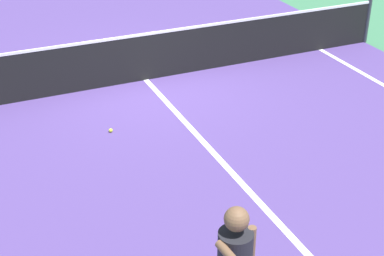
# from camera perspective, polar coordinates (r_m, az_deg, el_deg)

# --- Properties ---
(ground_plane) EXTENTS (60.00, 60.00, 0.00)m
(ground_plane) POSITION_cam_1_polar(r_m,az_deg,el_deg) (11.57, -4.52, 4.71)
(ground_plane) COLOR #38724C
(court_surface_inbounds) EXTENTS (10.62, 24.40, 0.00)m
(court_surface_inbounds) POSITION_cam_1_polar(r_m,az_deg,el_deg) (11.57, -4.52, 4.71)
(court_surface_inbounds) COLOR #4C387A
(court_surface_inbounds) RESTS_ON ground_plane
(line_center_service) EXTENTS (0.10, 6.40, 0.01)m
(line_center_service) POSITION_cam_1_polar(r_m,az_deg,el_deg) (8.94, 2.48, -2.82)
(line_center_service) COLOR white
(line_center_service) RESTS_ON ground_plane
(net) EXTENTS (10.73, 0.09, 1.07)m
(net) POSITION_cam_1_polar(r_m,az_deg,el_deg) (11.38, -4.62, 6.98)
(net) COLOR #33383D
(net) RESTS_ON ground_plane
(tennis_ball_near_net) EXTENTS (0.07, 0.07, 0.07)m
(tennis_ball_near_net) POSITION_cam_1_polar(r_m,az_deg,el_deg) (9.69, -7.93, -0.23)
(tennis_ball_near_net) COLOR #CCE033
(tennis_ball_near_net) RESTS_ON ground_plane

